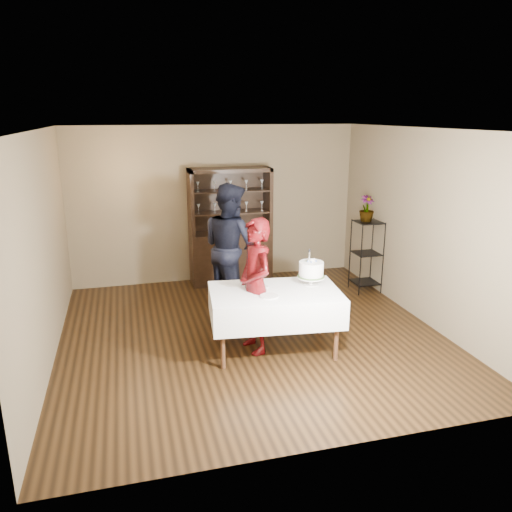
# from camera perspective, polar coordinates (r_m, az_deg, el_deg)

# --- Properties ---
(floor) EXTENTS (5.00, 5.00, 0.00)m
(floor) POSITION_cam_1_polar(r_m,az_deg,el_deg) (6.85, -0.53, -8.92)
(floor) COLOR black
(floor) RESTS_ON ground
(ceiling) EXTENTS (5.00, 5.00, 0.00)m
(ceiling) POSITION_cam_1_polar(r_m,az_deg,el_deg) (6.21, -0.59, 14.28)
(ceiling) COLOR white
(ceiling) RESTS_ON back_wall
(back_wall) EXTENTS (5.00, 0.02, 2.70)m
(back_wall) POSITION_cam_1_polar(r_m,az_deg,el_deg) (8.79, -4.61, 5.90)
(back_wall) COLOR #76654C
(back_wall) RESTS_ON floor
(wall_left) EXTENTS (0.02, 5.00, 2.70)m
(wall_left) POSITION_cam_1_polar(r_m,az_deg,el_deg) (6.29, -23.23, 0.53)
(wall_left) COLOR #76654C
(wall_left) RESTS_ON floor
(wall_right) EXTENTS (0.02, 5.00, 2.70)m
(wall_right) POSITION_cam_1_polar(r_m,az_deg,el_deg) (7.40, 18.57, 3.19)
(wall_right) COLOR #76654C
(wall_right) RESTS_ON floor
(china_hutch) EXTENTS (1.40, 0.48, 2.00)m
(china_hutch) POSITION_cam_1_polar(r_m,az_deg,el_deg) (8.74, -2.93, 1.26)
(china_hutch) COLOR black
(china_hutch) RESTS_ON floor
(plant_etagere) EXTENTS (0.42, 0.42, 1.20)m
(plant_etagere) POSITION_cam_1_polar(r_m,az_deg,el_deg) (8.46, 12.52, 0.31)
(plant_etagere) COLOR black
(plant_etagere) RESTS_ON floor
(cake_table) EXTENTS (1.68, 1.14, 0.79)m
(cake_table) POSITION_cam_1_polar(r_m,az_deg,el_deg) (6.19, 2.16, -5.62)
(cake_table) COLOR white
(cake_table) RESTS_ON floor
(woman) EXTENTS (0.52, 0.69, 1.70)m
(woman) POSITION_cam_1_polar(r_m,az_deg,el_deg) (6.12, -0.06, -3.45)
(woman) COLOR #360406
(woman) RESTS_ON floor
(man) EXTENTS (1.07, 1.16, 1.92)m
(man) POSITION_cam_1_polar(r_m,az_deg,el_deg) (7.47, -2.95, 1.04)
(man) COLOR black
(man) RESTS_ON floor
(cake) EXTENTS (0.39, 0.39, 0.48)m
(cake) POSITION_cam_1_polar(r_m,az_deg,el_deg) (6.31, 6.33, -1.66)
(cake) COLOR silver
(cake) RESTS_ON cake_table
(plate_near) EXTENTS (0.28, 0.28, 0.01)m
(plate_near) POSITION_cam_1_polar(r_m,az_deg,el_deg) (5.93, 1.50, -4.61)
(plate_near) COLOR silver
(plate_near) RESTS_ON cake_table
(plate_far) EXTENTS (0.20, 0.20, 0.01)m
(plate_far) POSITION_cam_1_polar(r_m,az_deg,el_deg) (6.23, 0.54, -3.55)
(plate_far) COLOR silver
(plate_far) RESTS_ON cake_table
(potted_plant) EXTENTS (0.28, 0.28, 0.42)m
(potted_plant) POSITION_cam_1_polar(r_m,az_deg,el_deg) (8.29, 12.53, 5.31)
(potted_plant) COLOR #40632F
(potted_plant) RESTS_ON plant_etagere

